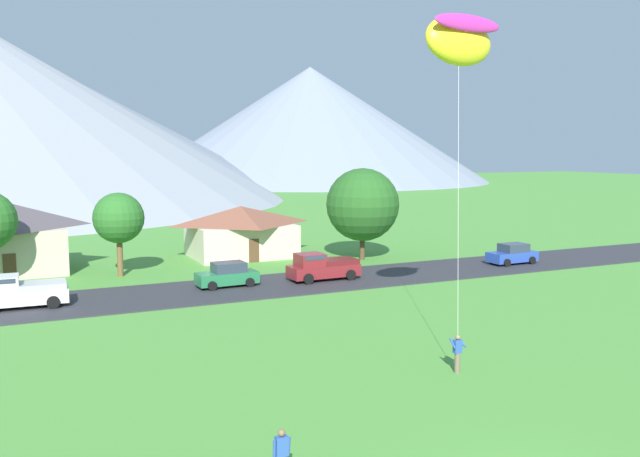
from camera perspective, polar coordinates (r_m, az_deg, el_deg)
road_strip at (r=46.05m, az=-8.15°, el=-5.20°), size 160.00×7.74×0.08m
mountain_far_west_ridge at (r=197.95m, az=-0.85°, el=8.91°), size 103.71×103.71×33.20m
mountain_east_ridge at (r=176.49m, az=-23.18°, el=8.24°), size 118.47×118.47×30.95m
house_leftmost at (r=59.82m, az=-6.80°, el=-0.16°), size 9.35×7.57×4.52m
house_left_center at (r=57.18m, az=-25.14°, el=-0.60°), size 8.83×8.33×5.47m
tree_near_left at (r=57.54m, az=3.67°, el=2.05°), size 6.31×6.31×7.95m
tree_center at (r=52.10m, az=-16.87°, el=0.85°), size 3.80×3.80×6.35m
parked_car_blue_mid_west at (r=57.63m, az=16.15°, el=-2.13°), size 4.24×2.17×1.68m
parked_car_green_mid_east at (r=46.80m, az=-7.94°, el=-3.97°), size 4.26×2.20×1.68m
pickup_truck_white_west_side at (r=44.08m, az=-24.34°, el=-4.94°), size 5.27×2.47×1.99m
pickup_truck_maroon_east_side at (r=48.56m, az=0.16°, el=-3.28°), size 5.23×2.39×1.99m
kite_flyer_with_kite at (r=32.47m, az=11.87°, el=15.38°), size 4.44×4.54×15.85m
watcher_person at (r=20.15m, az=-3.30°, el=-18.87°), size 0.56×0.24×1.68m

